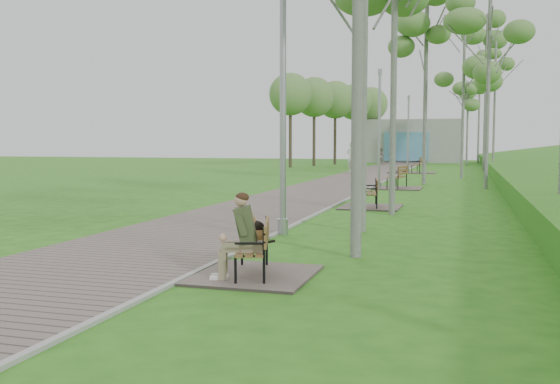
{
  "coord_description": "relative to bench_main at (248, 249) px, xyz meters",
  "views": [
    {
      "loc": [
        3.73,
        -9.47,
        1.92
      ],
      "look_at": [
        0.44,
        1.57,
        0.99
      ],
      "focal_mm": 40.0,
      "sensor_mm": 36.0,
      "label": 1
    }
  ],
  "objects": [
    {
      "name": "ground",
      "position": [
        -0.79,
        1.19,
        -0.39
      ],
      "size": [
        120.0,
        120.0,
        0.0
      ],
      "primitive_type": "plane",
      "color": "#2B6B1A",
      "rests_on": "ground"
    },
    {
      "name": "walkway",
      "position": [
        -2.54,
        22.69,
        -0.37
      ],
      "size": [
        3.5,
        67.0,
        0.04
      ],
      "primitive_type": "cube",
      "color": "#6F6059",
      "rests_on": "ground"
    },
    {
      "name": "kerb",
      "position": [
        -0.79,
        22.69,
        -0.37
      ],
      "size": [
        0.1,
        67.0,
        0.05
      ],
      "primitive_type": "cube",
      "color": "#999993",
      "rests_on": "ground"
    },
    {
      "name": "building_north",
      "position": [
        -2.29,
        52.16,
        1.6
      ],
      "size": [
        10.0,
        5.2,
        4.0
      ],
      "color": "#9E9E99",
      "rests_on": "ground"
    },
    {
      "name": "bench_main",
      "position": [
        0.0,
        0.0,
        0.0
      ],
      "size": [
        1.63,
        1.81,
        1.42
      ],
      "color": "#6F6059",
      "rests_on": "ground"
    },
    {
      "name": "bench_second",
      "position": [
        0.27,
        9.87,
        -0.2
      ],
      "size": [
        1.7,
        1.89,
        1.05
      ],
      "color": "#6F6059",
      "rests_on": "ground"
    },
    {
      "name": "bench_third",
      "position": [
        0.25,
        17.69,
        -0.18
      ],
      "size": [
        1.9,
        2.11,
        1.17
      ],
      "color": "#6F6059",
      "rests_on": "ground"
    },
    {
      "name": "bench_far",
      "position": [
        0.14,
        31.27,
        -0.16
      ],
      "size": [
        2.03,
        2.26,
        1.25
      ],
      "color": "#6F6059",
      "rests_on": "ground"
    },
    {
      "name": "lamp_post_near",
      "position": [
        -0.67,
        4.04,
        2.26
      ],
      "size": [
        0.22,
        0.22,
        5.68
      ],
      "color": "#95979C",
      "rests_on": "ground"
    },
    {
      "name": "lamp_post_second",
      "position": [
        -0.45,
        17.26,
        1.88
      ],
      "size": [
        0.19,
        0.19,
        4.86
      ],
      "color": "#95979C",
      "rests_on": "ground"
    },
    {
      "name": "lamp_post_third",
      "position": [
        -0.51,
        31.12,
        1.84
      ],
      "size": [
        0.18,
        0.18,
        4.78
      ],
      "color": "#95979C",
      "rests_on": "ground"
    },
    {
      "name": "lamp_post_far",
      "position": [
        -0.42,
        46.28,
        1.93
      ],
      "size": [
        0.19,
        0.19,
        4.96
      ],
      "color": "#95979C",
      "rests_on": "ground"
    },
    {
      "name": "pedestrian_near",
      "position": [
        -3.85,
        30.24,
        0.58
      ],
      "size": [
        0.83,
        0.68,
        1.95
      ],
      "primitive_type": "imported",
      "rotation": [
        0.0,
        0.0,
        2.79
      ],
      "color": "white",
      "rests_on": "ground"
    },
    {
      "name": "pedestrian_far",
      "position": [
        -3.99,
        44.91,
        0.33
      ],
      "size": [
        0.86,
        0.78,
        1.45
      ],
      "primitive_type": "imported",
      "rotation": [
        0.0,
        0.0,
        2.75
      ],
      "color": "gray",
      "rests_on": "ground"
    },
    {
      "name": "birch_mid_b",
      "position": [
        3.75,
        18.5,
        6.23
      ],
      "size": [
        2.61,
        2.61,
        8.44
      ],
      "color": "silver",
      "rests_on": "ground"
    },
    {
      "name": "birch_mid_c",
      "position": [
        1.14,
        20.61,
        6.69
      ],
      "size": [
        2.48,
        2.48,
        9.03
      ],
      "color": "silver",
      "rests_on": "ground"
    },
    {
      "name": "birch_far_a",
      "position": [
        4.47,
        29.93,
        5.87
      ],
      "size": [
        2.33,
        2.33,
        7.98
      ],
      "color": "silver",
      "rests_on": "ground"
    },
    {
      "name": "birch_far_b",
      "position": [
        2.75,
        25.49,
        6.18
      ],
      "size": [
        2.29,
        2.29,
        8.37
      ],
      "color": "silver",
      "rests_on": "ground"
    },
    {
      "name": "birch_far_c",
      "position": [
        4.1,
        35.56,
        8.03
      ],
      "size": [
        2.64,
        2.64,
        10.73
      ],
      "color": "silver",
      "rests_on": "ground"
    },
    {
      "name": "birch_distant_a",
      "position": [
        3.01,
        44.96,
        5.15
      ],
      "size": [
        2.26,
        2.26,
        7.06
      ],
      "color": "silver",
      "rests_on": "ground"
    },
    {
      "name": "birch_distant_b",
      "position": [
        4.01,
        51.46,
        7.64
      ],
      "size": [
        2.67,
        2.67,
        10.23
      ],
      "color": "silver",
      "rests_on": "ground"
    }
  ]
}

